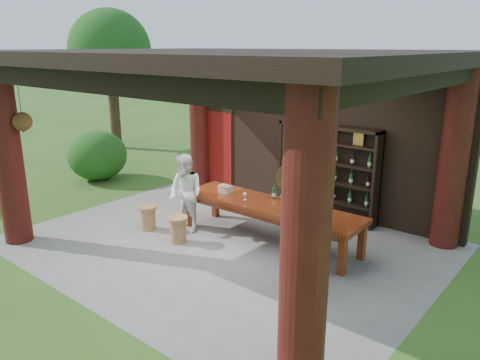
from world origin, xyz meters
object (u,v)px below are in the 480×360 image
Objects in this scene: host at (294,188)px; guest_man at (308,229)px; wine_shelf at (327,172)px; stool_near_left at (178,229)px; stool_far_left at (148,217)px; tasting_table at (270,209)px; guest_woman at (186,193)px; napkin_basket at (226,189)px; stool_near_right at (306,272)px.

host is 1.77m from guest_man.
wine_shelf is 1.14m from host.
stool_far_left is at bearing 176.22° from stool_near_left.
wine_shelf is 0.62× the size of tasting_table.
tasting_table is at bearing 106.37° from host.
guest_woman is at bearing 59.56° from host.
wine_shelf is 8.73× the size of napkin_basket.
napkin_basket reaches higher than tasting_table.
wine_shelf is 3.84m from stool_far_left.
wine_shelf is 4.63× the size of stool_far_left.
host is 1.36m from napkin_basket.
tasting_table is at bearing -0.02° from napkin_basket.
tasting_table is 7.24× the size of stool_near_left.
napkin_basket is (1.14, 1.07, 0.56)m from stool_far_left.
stool_far_left is (-2.38, -2.92, -0.75)m from wine_shelf.
guest_man reaches higher than stool_far_left.
host reaches higher than stool_near_left.
guest_woman is (-3.05, 0.43, 0.54)m from stool_near_right.
guest_man is at bearing 11.64° from stool_near_left.
guest_man is (3.44, 0.45, 0.48)m from stool_far_left.
napkin_basket is (0.20, 1.13, 0.55)m from stool_near_left.
guest_woman reaches higher than stool_near_right.
stool_near_left is at bearing -3.78° from stool_far_left.
tasting_table is 1.76m from stool_near_left.
host is at bearing 32.08° from napkin_basket.
stool_near_left is at bearing -58.50° from guest_woman.
stool_near_right is (2.75, 0.09, -0.03)m from stool_near_left.
host is (2.29, 1.79, 0.63)m from stool_far_left.
stool_far_left is at bearing -136.81° from napkin_basket.
napkin_basket is (-2.30, 0.62, 0.08)m from guest_man.
stool_near_left is at bearing -115.73° from wine_shelf.
guest_woman is at bearing 35.26° from stool_far_left.
guest_woman reaches higher than tasting_table.
host is 1.15× the size of guest_woman.
tasting_table is at bearing 41.09° from stool_near_left.
wine_shelf is at bearing 85.69° from tasting_table.
guest_man is at bearing 151.18° from host.
wine_shelf reaches higher than host.
guest_man is (1.20, -0.62, 0.11)m from tasting_table.
stool_near_left is 1.28m from napkin_basket.
napkin_basket is (0.50, 0.62, 0.04)m from guest_woman.
host reaches higher than napkin_basket.
stool_near_right is 2.82m from napkin_basket.
guest_woman is (-0.30, 0.51, 0.51)m from stool_near_left.
wine_shelf reaches higher than guest_man.
stool_far_left is at bearing 58.54° from host.
stool_near_right is at bearing 1.84° from stool_near_left.
host is 6.88× the size of napkin_basket.
wine_shelf is 1.27× the size of host.
guest_man is (1.15, -1.34, -0.15)m from host.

